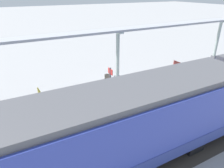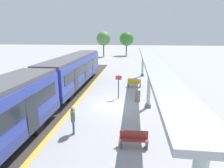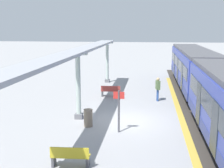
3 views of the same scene
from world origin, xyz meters
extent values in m
plane|color=#9B9B9D|center=(0.00, 0.00, 0.00)|extent=(176.00, 176.00, 0.00)
cube|color=gold|center=(-3.15, 0.00, 0.00)|extent=(0.37, 30.46, 0.01)
cube|color=#38332D|center=(-4.93, 0.00, 0.00)|extent=(3.20, 42.46, 0.01)
cube|color=#1E262D|center=(-3.61, -6.22, 1.69)|extent=(0.04, 1.10, 2.00)
cube|color=black|center=(-4.93, -5.18, 0.32)|extent=(2.21, 0.90, 0.64)
cube|color=#303FA2|center=(-4.93, 5.48, 1.94)|extent=(2.60, 14.80, 2.60)
cube|color=navy|center=(-4.93, 5.48, 0.92)|extent=(2.63, 14.82, 0.55)
cube|color=#515156|center=(-4.93, 5.48, 3.36)|extent=(2.39, 14.80, 0.24)
cube|color=#1E262D|center=(-3.62, 5.48, 2.25)|extent=(0.03, 13.61, 0.84)
cube|color=#1E262D|center=(-3.61, 1.78, 1.69)|extent=(0.04, 1.10, 2.00)
cube|color=#1E262D|center=(-3.61, 5.48, 1.69)|extent=(0.04, 1.10, 2.00)
cube|color=#1E262D|center=(-3.61, 9.18, 1.69)|extent=(0.04, 1.10, 2.00)
cube|color=black|center=(-4.93, 10.21, 0.32)|extent=(2.21, 0.90, 0.64)
cube|color=black|center=(-4.93, 0.74, 0.32)|extent=(2.21, 0.90, 0.64)
cube|color=#AABCB1|center=(2.88, -11.94, 3.83)|extent=(1.10, 0.36, 0.12)
cube|color=slate|center=(2.88, -0.19, 0.15)|extent=(0.44, 0.44, 0.30)
cylinder|color=#AABCB1|center=(2.88, -0.19, 2.04)|extent=(0.28, 0.28, 3.47)
cube|color=#AABCB1|center=(2.88, -0.19, 3.83)|extent=(1.10, 0.36, 0.12)
cube|color=slate|center=(2.88, 11.87, 0.15)|extent=(0.44, 0.44, 0.30)
cylinder|color=#AABCB1|center=(2.88, 11.87, 2.04)|extent=(0.28, 0.28, 3.47)
cube|color=#AABCB1|center=(2.88, 11.87, 3.83)|extent=(1.10, 0.36, 0.12)
cube|color=#A8AAB2|center=(2.88, -0.03, 3.97)|extent=(1.20, 24.60, 0.16)
cube|color=gold|center=(1.75, 5.84, 0.44)|extent=(1.52, 0.52, 0.04)
cube|color=gold|center=(1.74, 6.03, 0.66)|extent=(1.50, 0.14, 0.40)
cube|color=#4C4C51|center=(2.42, 5.87, 0.21)|extent=(0.12, 0.40, 0.42)
cube|color=#4C4C51|center=(1.08, 5.80, 0.21)|extent=(0.12, 0.40, 0.42)
cube|color=#96352F|center=(1.75, -6.06, 0.44)|extent=(1.52, 0.50, 0.04)
cube|color=#96352F|center=(1.74, -5.87, 0.66)|extent=(1.50, 0.12, 0.40)
cube|color=#4C4C51|center=(2.42, -6.04, 0.21)|extent=(0.12, 0.40, 0.42)
cube|color=#4C4C51|center=(1.08, -6.09, 0.21)|extent=(0.12, 0.40, 0.42)
cylinder|color=#776958|center=(2.05, 1.11, 0.48)|extent=(0.48, 0.48, 0.95)
cylinder|color=#4C4C51|center=(0.30, 1.80, 1.10)|extent=(0.10, 0.10, 2.20)
cube|color=red|center=(0.30, 1.80, 1.95)|extent=(0.56, 0.04, 0.36)
cylinder|color=#294989|center=(-1.85, -4.96, 0.43)|extent=(0.11, 0.11, 0.86)
cylinder|color=#294989|center=(-1.80, -5.13, 0.43)|extent=(0.11, 0.11, 0.86)
cube|color=#536C40|center=(-1.82, -5.04, 1.18)|extent=(0.35, 0.54, 0.65)
sphere|color=tan|center=(-1.82, -5.04, 1.62)|extent=(0.23, 0.23, 0.23)
cylinder|color=brown|center=(-6.30, 35.12, 1.60)|extent=(0.32, 0.32, 3.19)
sphere|color=#4C8240|center=(-6.30, 35.12, 4.64)|extent=(3.62, 3.62, 3.62)
cylinder|color=brown|center=(-0.47, 38.19, 1.50)|extent=(0.32, 0.32, 2.99)
sphere|color=#37772D|center=(-0.47, 38.19, 4.50)|extent=(3.77, 3.77, 3.77)
camera|label=1|loc=(-10.41, 7.40, 6.71)|focal=32.75mm
camera|label=2|loc=(1.62, -15.07, 5.80)|focal=30.72mm
camera|label=3|loc=(-1.21, 16.27, 5.36)|focal=47.58mm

